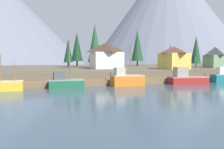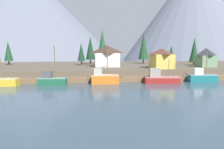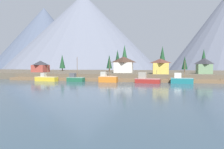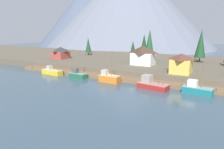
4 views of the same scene
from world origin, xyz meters
TOP-DOWN VIEW (x-y plane):
  - ground_plane at (0.00, 20.00)m, footprint 400.00×400.00m
  - dock at (0.00, 1.99)m, footprint 80.00×4.00m
  - shoreline_bank at (0.00, 32.00)m, footprint 400.00×56.00m
  - mountain_east_peak at (95.51, 136.96)m, footprint 128.45×128.45m
  - fishing_boat_green at (-12.23, -1.57)m, footprint 6.29×2.92m
  - fishing_boat_orange at (-0.42, -1.60)m, footprint 6.31×2.93m
  - fishing_boat_red at (12.81, -2.27)m, footprint 8.34×4.30m
  - house_yellow at (17.76, 9.94)m, footprint 5.94×7.29m
  - house_green at (34.32, 13.61)m, footprint 5.41×4.90m
  - house_white at (2.35, 18.79)m, footprint 8.25×6.59m
  - conifer_near_left at (-6.22, 28.95)m, footprint 2.79×2.79m
  - conifer_near_right at (29.86, 30.56)m, footprint 2.72×2.72m
  - conifer_mid_left at (-2.72, 33.09)m, footprint 3.60×3.60m
  - conifer_mid_right at (1.62, 27.66)m, footprint 4.20×4.20m
  - conifer_back_left at (19.92, 36.32)m, footprint 4.26×4.26m
  - conifer_back_right at (37.07, 25.84)m, footprint 3.55×3.55m

SIDE VIEW (x-z plane):
  - ground_plane at x=0.00m, z-range -1.00..0.00m
  - dock at x=0.00m, z-range -0.30..1.30m
  - fishing_boat_green at x=-12.23m, z-range -3.25..5.41m
  - fishing_boat_red at x=12.81m, z-range -1.65..3.96m
  - shoreline_bank at x=0.00m, z-range 0.00..2.50m
  - fishing_boat_orange at x=-0.42m, z-range -2.67..5.20m
  - house_yellow at x=17.76m, z-range 2.56..8.42m
  - house_green at x=34.32m, z-range 2.57..8.72m
  - house_white at x=2.35m, z-range 2.58..9.67m
  - conifer_near_right at x=29.86m, z-range 3.11..10.57m
  - conifer_near_left at x=-6.22m, z-range 3.26..11.59m
  - conifer_back_right at x=37.07m, z-range 2.99..13.47m
  - conifer_mid_left at x=-2.72m, z-range 3.43..14.44m
  - conifer_mid_right at x=1.62m, z-range 3.26..16.41m
  - conifer_back_left at x=19.92m, z-range 3.42..16.37m
  - mountain_east_peak at x=95.51m, z-range 0.00..88.57m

